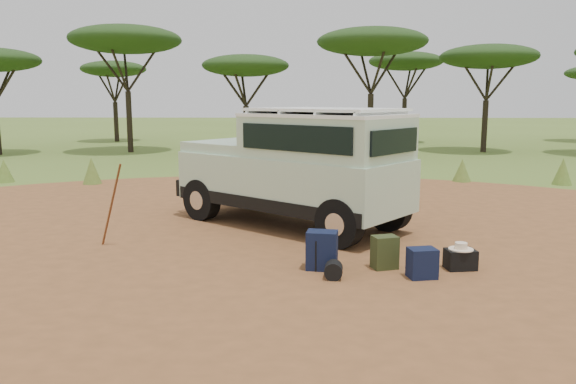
{
  "coord_description": "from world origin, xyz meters",
  "views": [
    {
      "loc": [
        0.71,
        -9.34,
        2.72
      ],
      "look_at": [
        0.46,
        0.93,
        1.0
      ],
      "focal_mm": 35.0,
      "sensor_mm": 36.0,
      "label": 1
    }
  ],
  "objects_px": {
    "backpack_navy": "(322,250)",
    "duffel_navy": "(422,263)",
    "safari_vehicle": "(298,170)",
    "backpack_black": "(320,253)",
    "backpack_olive": "(385,252)",
    "hard_case": "(460,259)",
    "walking_staff": "(111,205)"
  },
  "relations": [
    {
      "from": "safari_vehicle",
      "to": "backpack_olive",
      "type": "distance_m",
      "value": 3.47
    },
    {
      "from": "backpack_navy",
      "to": "backpack_black",
      "type": "bearing_deg",
      "value": 124.6
    },
    {
      "from": "backpack_black",
      "to": "backpack_olive",
      "type": "distance_m",
      "value": 1.03
    },
    {
      "from": "safari_vehicle",
      "to": "backpack_black",
      "type": "relative_size",
      "value": 10.37
    },
    {
      "from": "backpack_black",
      "to": "duffel_navy",
      "type": "bearing_deg",
      "value": -48.81
    },
    {
      "from": "walking_staff",
      "to": "backpack_olive",
      "type": "bearing_deg",
      "value": -79.62
    },
    {
      "from": "backpack_black",
      "to": "duffel_navy",
      "type": "height_order",
      "value": "backpack_black"
    },
    {
      "from": "safari_vehicle",
      "to": "duffel_navy",
      "type": "relative_size",
      "value": 11.3
    },
    {
      "from": "safari_vehicle",
      "to": "walking_staff",
      "type": "distance_m",
      "value": 3.86
    },
    {
      "from": "backpack_black",
      "to": "backpack_navy",
      "type": "bearing_deg",
      "value": -97.12
    },
    {
      "from": "safari_vehicle",
      "to": "duffel_navy",
      "type": "distance_m",
      "value": 4.11
    },
    {
      "from": "backpack_black",
      "to": "duffel_navy",
      "type": "distance_m",
      "value": 1.6
    },
    {
      "from": "duffel_navy",
      "to": "backpack_black",
      "type": "bearing_deg",
      "value": 152.87
    },
    {
      "from": "walking_staff",
      "to": "hard_case",
      "type": "relative_size",
      "value": 3.53
    },
    {
      "from": "safari_vehicle",
      "to": "backpack_olive",
      "type": "height_order",
      "value": "safari_vehicle"
    },
    {
      "from": "backpack_navy",
      "to": "walking_staff",
      "type": "bearing_deg",
      "value": 170.08
    },
    {
      "from": "walking_staff",
      "to": "backpack_olive",
      "type": "distance_m",
      "value": 5.02
    },
    {
      "from": "safari_vehicle",
      "to": "hard_case",
      "type": "height_order",
      "value": "safari_vehicle"
    },
    {
      "from": "walking_staff",
      "to": "backpack_olive",
      "type": "height_order",
      "value": "walking_staff"
    },
    {
      "from": "walking_staff",
      "to": "backpack_navy",
      "type": "xyz_separation_m",
      "value": [
        3.82,
        -1.33,
        -0.47
      ]
    },
    {
      "from": "safari_vehicle",
      "to": "backpack_black",
      "type": "distance_m",
      "value": 3.21
    },
    {
      "from": "backpack_navy",
      "to": "duffel_navy",
      "type": "distance_m",
      "value": 1.57
    },
    {
      "from": "walking_staff",
      "to": "backpack_black",
      "type": "xyz_separation_m",
      "value": [
        3.8,
        -1.28,
        -0.53
      ]
    },
    {
      "from": "backpack_black",
      "to": "backpack_navy",
      "type": "height_order",
      "value": "backpack_navy"
    },
    {
      "from": "walking_staff",
      "to": "duffel_navy",
      "type": "xyz_separation_m",
      "value": [
        5.34,
        -1.73,
        -0.55
      ]
    },
    {
      "from": "backpack_navy",
      "to": "duffel_navy",
      "type": "relative_size",
      "value": 1.35
    },
    {
      "from": "duffel_navy",
      "to": "hard_case",
      "type": "bearing_deg",
      "value": 22.05
    },
    {
      "from": "walking_staff",
      "to": "backpack_black",
      "type": "bearing_deg",
      "value": -83.66
    },
    {
      "from": "safari_vehicle",
      "to": "duffel_navy",
      "type": "bearing_deg",
      "value": -22.42
    },
    {
      "from": "backpack_olive",
      "to": "walking_staff",
      "type": "bearing_deg",
      "value": 148.77
    },
    {
      "from": "duffel_navy",
      "to": "hard_case",
      "type": "xyz_separation_m",
      "value": [
        0.71,
        0.46,
        -0.07
      ]
    },
    {
      "from": "backpack_olive",
      "to": "safari_vehicle",
      "type": "bearing_deg",
      "value": 98.64
    }
  ]
}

